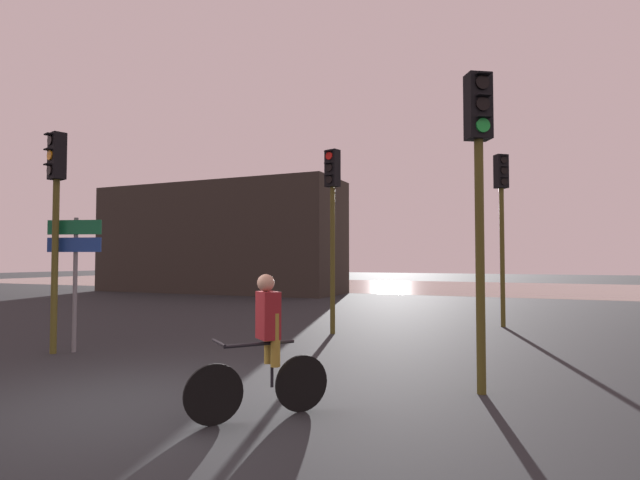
% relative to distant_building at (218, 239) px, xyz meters
% --- Properties ---
extents(ground_plane, '(120.00, 120.00, 0.00)m').
position_rel_distant_building_xyz_m(ground_plane, '(11.21, -18.13, -2.92)').
color(ground_plane, black).
extents(water_strip, '(80.00, 16.00, 0.01)m').
position_rel_distant_building_xyz_m(water_strip, '(11.21, 10.00, -2.92)').
color(water_strip, '#9E937F').
rests_on(water_strip, ground).
extents(distant_building, '(13.80, 4.00, 5.84)m').
position_rel_distant_building_xyz_m(distant_building, '(0.00, 0.00, 0.00)').
color(distant_building, '#2D2823').
rests_on(distant_building, ground).
extents(traffic_light_near_left, '(0.38, 0.40, 4.22)m').
position_rel_distant_building_xyz_m(traffic_light_near_left, '(7.46, -16.11, 0.03)').
color(traffic_light_near_left, '#4C4719').
rests_on(traffic_light_near_left, ground).
extents(traffic_light_center, '(0.37, 0.39, 4.45)m').
position_rel_distant_building_xyz_m(traffic_light_center, '(11.41, -11.67, 0.17)').
color(traffic_light_center, '#4C4719').
rests_on(traffic_light_center, ground).
extents(traffic_light_far_right, '(0.40, 0.42, 4.59)m').
position_rel_distant_building_xyz_m(traffic_light_far_right, '(15.12, -8.76, 0.26)').
color(traffic_light_far_right, '#4C4719').
rests_on(traffic_light_far_right, ground).
extents(traffic_light_near_right, '(0.40, 0.42, 4.31)m').
position_rel_distant_building_xyz_m(traffic_light_near_right, '(15.23, -15.87, 0.08)').
color(traffic_light_near_right, '#4C4719').
rests_on(traffic_light_near_right, ground).
extents(direction_sign_post, '(1.06, 0.35, 2.60)m').
position_rel_distant_building_xyz_m(direction_sign_post, '(7.71, -15.87, -1.13)').
color(direction_sign_post, slate).
rests_on(direction_sign_post, ground).
extents(cyclist, '(1.11, 1.35, 1.62)m').
position_rel_distant_building_xyz_m(cyclist, '(13.06, -17.86, -2.10)').
color(cyclist, black).
rests_on(cyclist, ground).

